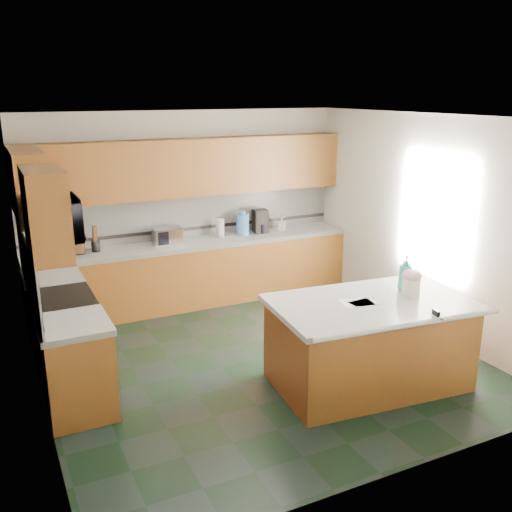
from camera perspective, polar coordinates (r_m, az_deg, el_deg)
floor at (r=6.63m, az=0.16°, el=-10.27°), size 4.60×4.60×0.00m
ceiling at (r=5.93m, az=0.18°, el=13.75°), size 4.60×4.60×0.00m
wall_back at (r=8.24m, az=-6.96°, el=4.87°), size 4.60×0.04×2.70m
wall_front at (r=4.29m, az=13.97°, el=-6.30°), size 4.60×0.04×2.70m
wall_left at (r=5.57m, az=-21.82°, el=-1.74°), size 0.04×4.60×2.70m
wall_right at (r=7.43m, az=16.49°, el=3.07°), size 0.04×4.60×2.70m
back_base_cab at (r=8.18m, az=-6.00°, el=-1.85°), size 4.60×0.60×0.86m
back_countertop at (r=8.05m, az=-6.10°, el=1.26°), size 4.60×0.64×0.06m
back_upper_cab at (r=7.97m, az=-6.66°, el=8.80°), size 4.60×0.33×0.78m
back_backsplash at (r=8.23m, az=-6.86°, el=4.05°), size 4.60×0.02×0.63m
back_accent_band at (r=8.27m, az=-6.80°, el=2.72°), size 4.60×0.01×0.05m
left_base_cab_rear at (r=7.11m, az=-19.35°, el=-5.55°), size 0.60×0.82×0.86m
left_counter_rear at (r=6.96m, az=-19.70°, el=-2.03°), size 0.64×0.82×0.06m
left_base_cab_front at (r=5.71m, az=-17.40°, el=-10.83°), size 0.60×0.72×0.86m
left_counter_front at (r=5.52m, az=-17.80°, el=-6.57°), size 0.64×0.72×0.06m
left_backsplash at (r=6.13m, az=-21.84°, el=-1.28°), size 0.02×2.30×0.63m
left_accent_band at (r=6.19m, az=-21.60°, el=-3.00°), size 0.01×2.30×0.05m
left_upper_cab_rear at (r=6.84m, az=-21.80°, el=6.54°), size 0.33×1.09×0.78m
left_upper_cab_front at (r=5.21m, az=-20.26°, el=3.95°), size 0.33×0.72×0.78m
range_body at (r=6.38m, az=-18.46°, el=-7.91°), size 0.60×0.76×0.88m
range_oven_door at (r=6.43m, az=-15.86°, el=-7.88°), size 0.02×0.68×0.55m
range_cooktop at (r=6.21m, az=-18.84°, el=-4.03°), size 0.62×0.78×0.04m
range_handle at (r=6.29m, az=-15.85°, el=-4.67°), size 0.02×0.66×0.02m
range_backguard at (r=6.15m, az=-21.34°, el=-3.29°), size 0.06×0.76×0.18m
microwave at (r=5.98m, az=-19.56°, el=3.48°), size 0.50×0.73×0.41m
island_base at (r=6.06m, az=11.21°, el=-8.77°), size 1.99×1.26×0.86m
island_top at (r=5.88m, az=11.46°, el=-4.70°), size 2.10×1.37×0.06m
island_bullnose at (r=5.46m, az=15.22°, el=-6.64°), size 2.00×0.25×0.06m
treat_jar at (r=6.06m, az=15.23°, el=-3.03°), size 0.19×0.19×0.19m
treat_jar_lid at (r=6.03m, az=15.32°, el=-1.90°), size 0.20×0.20×0.13m
treat_jar_knob at (r=6.01m, az=15.35°, el=-1.49°), size 0.07×0.02×0.02m
treat_jar_knob_end_l at (r=5.99m, az=15.12°, el=-1.54°), size 0.03×0.03×0.03m
treat_jar_knob_end_r at (r=6.03m, az=15.59°, el=-1.45°), size 0.03×0.03×0.03m
soap_bottle_island at (r=6.18m, az=14.71°, el=-1.67°), size 0.17×0.18×0.39m
paper_sheet_a at (r=5.79m, az=10.04°, el=-4.60°), size 0.36×0.30×0.00m
paper_sheet_b at (r=5.79m, az=10.75°, el=-4.65°), size 0.28×0.22×0.00m
clamp_body at (r=5.65m, az=17.54°, el=-5.58°), size 0.05×0.10×0.09m
clamp_handle at (r=5.62m, az=17.93°, el=-5.96°), size 0.02×0.07×0.02m
knife_block at (r=7.69m, az=-17.29°, el=1.07°), size 0.16×0.20×0.26m
utensil_crock at (r=7.77m, az=-15.73°, el=0.94°), size 0.11×0.11×0.14m
utensil_bundle at (r=7.72m, az=-15.83°, el=2.16°), size 0.06×0.06×0.20m
toaster_oven at (r=7.94m, az=-8.84°, el=2.00°), size 0.40×0.28×0.22m
toaster_oven_door at (r=7.83m, az=-8.58°, el=1.80°), size 0.34×0.01×0.18m
paper_towel at (r=8.24m, az=-3.60°, el=2.84°), size 0.12×0.12×0.26m
paper_towel_base at (r=8.27m, az=-3.58°, el=2.01°), size 0.17×0.17×0.01m
water_jug at (r=8.33m, az=-1.34°, el=3.19°), size 0.19×0.19×0.31m
water_jug_neck at (r=8.29m, az=-1.35°, el=4.38°), size 0.09×0.09×0.04m
coffee_maker at (r=8.47m, az=0.43°, el=3.52°), size 0.24×0.26×0.34m
coffee_carafe at (r=8.45m, az=0.58°, el=2.79°), size 0.14×0.14×0.14m
soap_bottle_back at (r=8.62m, az=2.61°, el=3.26°), size 0.13×0.13×0.21m
soap_back_cap at (r=8.59m, az=2.62°, el=4.03°), size 0.02×0.02×0.03m
window_light_proxy at (r=7.23m, az=17.46°, el=3.86°), size 0.02×1.40×1.10m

